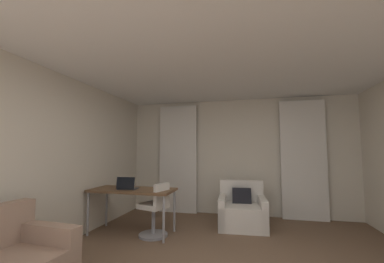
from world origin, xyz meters
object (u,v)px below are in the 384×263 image
at_px(armchair, 242,212).
at_px(laptop, 127,187).
at_px(desk, 133,192).
at_px(desk_chair, 155,212).

bearing_deg(armchair, laptop, -154.46).
distance_m(armchair, laptop, 2.19).
distance_m(armchair, desk, 2.07).
xyz_separation_m(desk_chair, laptop, (-0.52, -0.03, 0.41)).
distance_m(desk, desk_chair, 0.55).
height_order(armchair, laptop, laptop).
bearing_deg(armchair, desk, -155.56).
height_order(desk_chair, laptop, laptop).
bearing_deg(laptop, desk_chair, 3.01).
bearing_deg(desk_chair, desk, 173.94).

